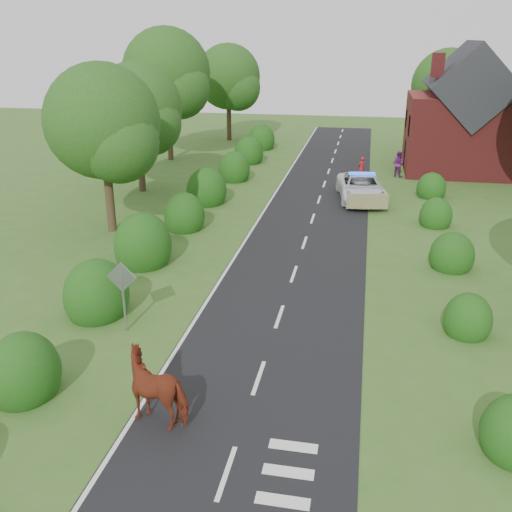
% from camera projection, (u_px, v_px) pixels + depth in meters
% --- Properties ---
extents(ground, '(120.00, 120.00, 0.00)m').
position_uv_depth(ground, '(259.00, 378.00, 16.82)').
color(ground, '#376222').
extents(road, '(6.00, 70.00, 0.02)m').
position_uv_depth(road, '(311.00, 224.00, 30.55)').
color(road, black).
rests_on(road, ground).
extents(road_markings, '(4.96, 70.00, 0.01)m').
position_uv_depth(road_markings, '(275.00, 234.00, 28.93)').
color(road_markings, white).
rests_on(road_markings, road).
extents(hedgerow_left, '(2.75, 50.41, 3.00)m').
position_uv_depth(hedgerow_left, '(174.00, 222.00, 28.41)').
color(hedgerow_left, '#194515').
rests_on(hedgerow_left, ground).
extents(hedgerow_right, '(2.10, 45.78, 2.10)m').
position_uv_depth(hedgerow_right, '(448.00, 247.00, 25.71)').
color(hedgerow_right, '#194515').
rests_on(hedgerow_right, ground).
extents(tree_left_a, '(5.74, 5.60, 8.38)m').
position_uv_depth(tree_left_a, '(106.00, 127.00, 27.48)').
color(tree_left_a, '#332316').
rests_on(tree_left_a, ground).
extents(tree_left_b, '(5.74, 5.60, 8.07)m').
position_uv_depth(tree_left_b, '(140.00, 112.00, 35.18)').
color(tree_left_b, '#332316').
rests_on(tree_left_b, ground).
extents(tree_left_c, '(6.97, 6.80, 10.22)m').
position_uv_depth(tree_left_c, '(170.00, 76.00, 44.03)').
color(tree_left_c, '#332316').
rests_on(tree_left_c, ground).
extents(tree_left_d, '(6.15, 6.00, 8.89)m').
position_uv_depth(tree_left_d, '(231.00, 80.00, 53.09)').
color(tree_left_d, '#332316').
rests_on(tree_left_d, ground).
extents(tree_right_c, '(6.15, 6.00, 8.58)m').
position_uv_depth(tree_right_c, '(451.00, 88.00, 47.89)').
color(tree_right_c, '#332316').
rests_on(tree_right_c, ground).
extents(road_sign, '(1.06, 0.08, 2.53)m').
position_uv_depth(road_sign, '(122.00, 287.00, 18.94)').
color(road_sign, gray).
rests_on(road_sign, ground).
extents(house, '(8.00, 7.40, 9.17)m').
position_uv_depth(house, '(465.00, 120.00, 41.22)').
color(house, maroon).
rests_on(house, ground).
extents(cow, '(2.43, 1.55, 1.60)m').
position_uv_depth(cow, '(160.00, 390.00, 14.87)').
color(cow, maroon).
rests_on(cow, ground).
extents(police_van, '(3.42, 6.04, 1.73)m').
position_uv_depth(police_van, '(361.00, 188.00, 34.77)').
color(police_van, silver).
rests_on(police_van, ground).
extents(pedestrian_red, '(0.66, 0.66, 1.54)m').
position_uv_depth(pedestrian_red, '(361.00, 168.00, 40.10)').
color(pedestrian_red, '#A71721').
rests_on(pedestrian_red, ground).
extents(pedestrian_purple, '(1.12, 1.06, 1.83)m').
position_uv_depth(pedestrian_purple, '(398.00, 164.00, 40.60)').
color(pedestrian_purple, '#651E6B').
rests_on(pedestrian_purple, ground).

